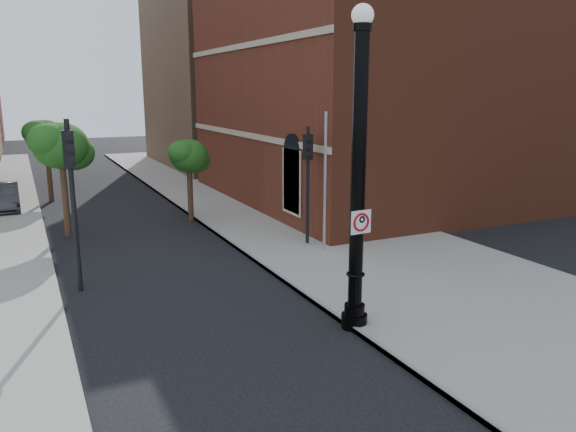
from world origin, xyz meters
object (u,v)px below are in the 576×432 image
lamppost (358,188)px  traffic_signal_right (308,167)px  traffic_signal_left (71,177)px  no_parking_sign (361,222)px  parked_car (3,197)px

lamppost → traffic_signal_right: 7.21m
traffic_signal_left → lamppost: bearing=-38.0°
no_parking_sign → traffic_signal_right: traffic_signal_right is taller
parked_car → traffic_signal_right: 15.52m
no_parking_sign → traffic_signal_left: bearing=131.2°
parked_car → traffic_signal_right: (10.01, -11.65, 2.26)m
traffic_signal_left → traffic_signal_right: bearing=15.8°
lamppost → parked_car: lamppost is taller
lamppost → traffic_signal_right: (2.29, 6.82, -0.48)m
traffic_signal_left → traffic_signal_right: (7.92, 1.35, -0.33)m
lamppost → traffic_signal_left: size_ratio=1.53×
no_parking_sign → parked_car: size_ratio=0.14×
lamppost → traffic_signal_left: lamppost is taller
no_parking_sign → lamppost: bearing=83.2°
lamppost → traffic_signal_right: lamppost is taller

